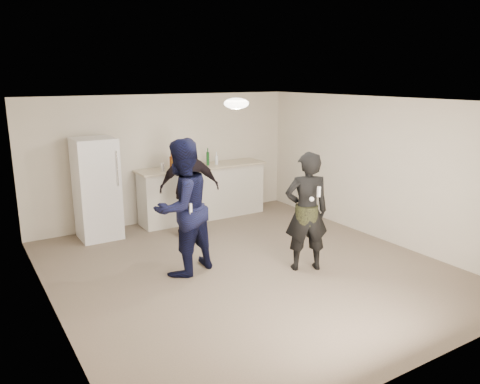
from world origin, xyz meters
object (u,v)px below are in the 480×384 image
shaker (163,167)px  woman (307,212)px  fridge (97,189)px  counter (203,193)px  spectator (190,188)px  man (182,208)px

shaker → woman: bearing=-71.5°
fridge → woman: fridge is taller
counter → woman: bearing=-88.2°
fridge → shaker: 1.27m
spectator → man: bearing=80.8°
spectator → shaker: bearing=-56.0°
spectator → fridge: bearing=-9.9°
counter → shaker: size_ratio=15.29×
woman → shaker: bearing=-47.6°
counter → woman: woman is taller
counter → man: (-1.52, -2.30, 0.47)m
shaker → woman: (1.00, -2.99, -0.28)m
counter → man: size_ratio=1.31×
woman → spectator: 2.39m
woman → counter: bearing=-64.4°
man → spectator: man is taller
woman → man: bearing=-3.6°
man → spectator: 1.61m
woman → spectator: spectator is taller
fridge → woman: bearing=-53.9°
fridge → man: (0.62, -2.23, 0.10)m
fridge → shaker: (1.23, -0.07, 0.28)m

